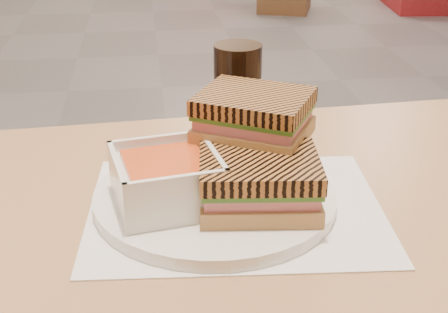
{
  "coord_description": "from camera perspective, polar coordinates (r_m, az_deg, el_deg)",
  "views": [
    {
      "loc": [
        -0.07,
        -2.65,
        1.13
      ],
      "look_at": [
        0.01,
        -2.0,
        0.82
      ],
      "focal_mm": 50.67,
      "sensor_mm": 36.0,
      "label": 1
    }
  ],
  "objects": [
    {
      "name": "main_table",
      "position": [
        0.81,
        7.57,
        -12.8
      ],
      "size": [
        1.24,
        0.77,
        0.75
      ],
      "color": "#9E734E",
      "rests_on": "ground"
    },
    {
      "name": "tray_liner",
      "position": [
        0.76,
        1.06,
        -4.68
      ],
      "size": [
        0.37,
        0.3,
        0.0
      ],
      "color": "white",
      "rests_on": "main_table"
    },
    {
      "name": "plate",
      "position": [
        0.77,
        -0.83,
        -3.65
      ],
      "size": [
        0.29,
        0.29,
        0.02
      ],
      "color": "white",
      "rests_on": "tray_liner"
    },
    {
      "name": "soup_bowl",
      "position": [
        0.73,
        -5.19,
        -2.29
      ],
      "size": [
        0.13,
        0.13,
        0.06
      ],
      "color": "white",
      "rests_on": "plate"
    },
    {
      "name": "panini_lower",
      "position": [
        0.72,
        3.18,
        -2.31
      ],
      "size": [
        0.14,
        0.12,
        0.06
      ],
      "color": "tan",
      "rests_on": "plate"
    },
    {
      "name": "panini_upper",
      "position": [
        0.77,
        2.71,
        3.67
      ],
      "size": [
        0.17,
        0.16,
        0.06
      ],
      "color": "tan",
      "rests_on": "panini_lower"
    },
    {
      "name": "cola_glass",
      "position": [
        0.91,
        1.22,
        5.61
      ],
      "size": [
        0.07,
        0.07,
        0.15
      ],
      "color": "black",
      "rests_on": "main_table"
    }
  ]
}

